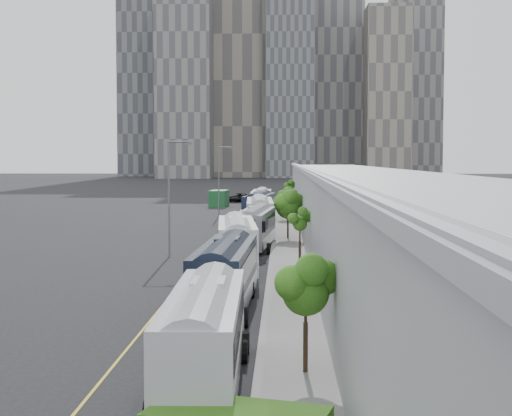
{
  "coord_description": "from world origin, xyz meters",
  "views": [
    {
      "loc": [
        5.06,
        -21.37,
        8.05
      ],
      "look_at": [
        2.33,
        58.36,
        3.0
      ],
      "focal_mm": 55.0,
      "sensor_mm": 36.0,
      "label": 1
    }
  ],
  "objects_px": {
    "bus_2": "(237,248)",
    "street_lamp_far": "(220,176)",
    "bus_3": "(255,231)",
    "bus_6": "(261,204)",
    "bus_4": "(260,218)",
    "bus_1": "(226,280)",
    "shipping_container": "(219,198)",
    "street_lamp_near": "(171,190)",
    "bus_5": "(259,210)",
    "suv": "(239,198)",
    "bus_0": "(205,344)"
  },
  "relations": [
    {
      "from": "bus_1",
      "to": "shipping_container",
      "type": "bearing_deg",
      "value": 96.66
    },
    {
      "from": "shipping_container",
      "to": "suv",
      "type": "relative_size",
      "value": 1.11
    },
    {
      "from": "bus_6",
      "to": "street_lamp_near",
      "type": "height_order",
      "value": "street_lamp_near"
    },
    {
      "from": "bus_4",
      "to": "street_lamp_near",
      "type": "xyz_separation_m",
      "value": [
        -6.65,
        -19.77,
        3.78
      ]
    },
    {
      "from": "bus_0",
      "to": "bus_5",
      "type": "relative_size",
      "value": 0.93
    },
    {
      "from": "bus_3",
      "to": "shipping_container",
      "type": "xyz_separation_m",
      "value": [
        -8.22,
        60.74,
        -0.18
      ]
    },
    {
      "from": "street_lamp_far",
      "to": "bus_2",
      "type": "bearing_deg",
      "value": -84.11
    },
    {
      "from": "bus_1",
      "to": "street_lamp_near",
      "type": "height_order",
      "value": "street_lamp_near"
    },
    {
      "from": "bus_2",
      "to": "street_lamp_near",
      "type": "bearing_deg",
      "value": 123.55
    },
    {
      "from": "bus_2",
      "to": "street_lamp_far",
      "type": "height_order",
      "value": "street_lamp_far"
    },
    {
      "from": "bus_0",
      "to": "bus_1",
      "type": "bearing_deg",
      "value": 89.79
    },
    {
      "from": "bus_4",
      "to": "suv",
      "type": "bearing_deg",
      "value": 93.0
    },
    {
      "from": "bus_2",
      "to": "street_lamp_near",
      "type": "relative_size",
      "value": 1.38
    },
    {
      "from": "bus_2",
      "to": "shipping_container",
      "type": "height_order",
      "value": "bus_2"
    },
    {
      "from": "bus_1",
      "to": "shipping_container",
      "type": "height_order",
      "value": "bus_1"
    },
    {
      "from": "bus_0",
      "to": "street_lamp_near",
      "type": "relative_size",
      "value": 1.29
    },
    {
      "from": "street_lamp_near",
      "to": "suv",
      "type": "bearing_deg",
      "value": 89.28
    },
    {
      "from": "bus_4",
      "to": "street_lamp_near",
      "type": "relative_size",
      "value": 1.43
    },
    {
      "from": "bus_4",
      "to": "street_lamp_far",
      "type": "height_order",
      "value": "street_lamp_far"
    },
    {
      "from": "bus_1",
      "to": "suv",
      "type": "relative_size",
      "value": 2.22
    },
    {
      "from": "street_lamp_near",
      "to": "bus_2",
      "type": "bearing_deg",
      "value": -52.03
    },
    {
      "from": "street_lamp_far",
      "to": "suv",
      "type": "xyz_separation_m",
      "value": [
        0.64,
        36.49,
        -4.76
      ]
    },
    {
      "from": "bus_5",
      "to": "shipping_container",
      "type": "distance_m",
      "value": 33.5
    },
    {
      "from": "shipping_container",
      "to": "suv",
      "type": "xyz_separation_m",
      "value": [
        2.59,
        14.46,
        -0.57
      ]
    },
    {
      "from": "bus_2",
      "to": "bus_4",
      "type": "height_order",
      "value": "bus_4"
    },
    {
      "from": "bus_2",
      "to": "suv",
      "type": "xyz_separation_m",
      "value": [
        -4.78,
        89.06,
        -0.8
      ]
    },
    {
      "from": "bus_4",
      "to": "suv",
      "type": "height_order",
      "value": "bus_4"
    },
    {
      "from": "bus_6",
      "to": "bus_0",
      "type": "bearing_deg",
      "value": -89.39
    },
    {
      "from": "street_lamp_far",
      "to": "shipping_container",
      "type": "relative_size",
      "value": 1.52
    },
    {
      "from": "bus_0",
      "to": "shipping_container",
      "type": "xyz_separation_m",
      "value": [
        -7.94,
        103.51,
        -0.14
      ]
    },
    {
      "from": "bus_0",
      "to": "shipping_container",
      "type": "height_order",
      "value": "bus_0"
    },
    {
      "from": "bus_5",
      "to": "bus_6",
      "type": "relative_size",
      "value": 1.02
    },
    {
      "from": "bus_6",
      "to": "street_lamp_near",
      "type": "bearing_deg",
      "value": -96.95
    },
    {
      "from": "bus_1",
      "to": "street_lamp_far",
      "type": "bearing_deg",
      "value": 96.61
    },
    {
      "from": "street_lamp_near",
      "to": "bus_6",
      "type": "bearing_deg",
      "value": 82.65
    },
    {
      "from": "bus_6",
      "to": "bus_2",
      "type": "bearing_deg",
      "value": -89.88
    },
    {
      "from": "bus_0",
      "to": "bus_1",
      "type": "xyz_separation_m",
      "value": [
        -0.31,
        14.19,
        0.06
      ]
    },
    {
      "from": "bus_5",
      "to": "street_lamp_far",
      "type": "relative_size",
      "value": 1.37
    },
    {
      "from": "bus_4",
      "to": "suv",
      "type": "distance_m",
      "value": 62.12
    },
    {
      "from": "street_lamp_near",
      "to": "street_lamp_far",
      "type": "height_order",
      "value": "street_lamp_far"
    },
    {
      "from": "bus_3",
      "to": "bus_6",
      "type": "height_order",
      "value": "bus_6"
    },
    {
      "from": "bus_3",
      "to": "street_lamp_far",
      "type": "height_order",
      "value": "street_lamp_far"
    },
    {
      "from": "bus_1",
      "to": "street_lamp_near",
      "type": "bearing_deg",
      "value": 107.1
    },
    {
      "from": "bus_2",
      "to": "bus_4",
      "type": "xyz_separation_m",
      "value": [
        0.85,
        27.19,
        0.07
      ]
    },
    {
      "from": "shipping_container",
      "to": "bus_5",
      "type": "bearing_deg",
      "value": -73.86
    },
    {
      "from": "bus_1",
      "to": "bus_2",
      "type": "xyz_separation_m",
      "value": [
        -0.27,
        14.72,
        0.03
      ]
    },
    {
      "from": "bus_3",
      "to": "shipping_container",
      "type": "relative_size",
      "value": 1.99
    },
    {
      "from": "bus_1",
      "to": "bus_5",
      "type": "bearing_deg",
      "value": 91.68
    },
    {
      "from": "bus_0",
      "to": "bus_5",
      "type": "xyz_separation_m",
      "value": [
        -0.21,
        70.92,
        0.1
      ]
    },
    {
      "from": "street_lamp_far",
      "to": "shipping_container",
      "type": "height_order",
      "value": "street_lamp_far"
    }
  ]
}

